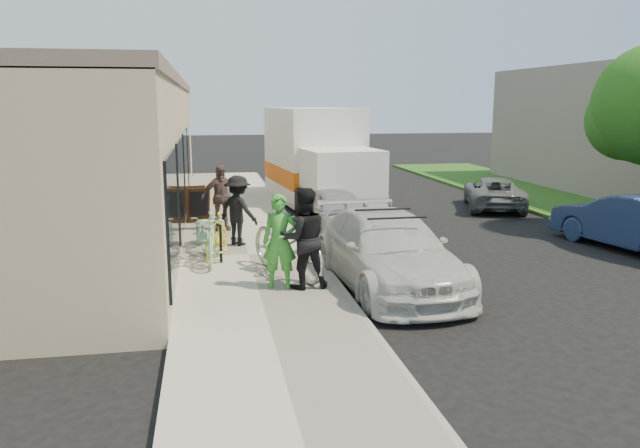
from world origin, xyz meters
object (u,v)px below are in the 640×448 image
sedan_white (388,251)px  bystander_b (221,198)px  far_car_gray (494,193)px  cruiser_bike_b (202,232)px  bike_rack (216,237)px  sedan_silver (337,211)px  woman_rider (280,241)px  man_standing (304,238)px  far_car_blue (633,222)px  cruiser_bike_a (211,239)px  cruiser_bike_c (217,237)px  moving_truck (318,162)px  sandwich_board (198,204)px  tandem_bike (288,242)px  bystander_a (238,210)px

sedan_white → bystander_b: bystander_b is taller
far_car_gray → cruiser_bike_b: bearing=46.1°
bike_rack → sedan_silver: (3.34, 2.99, -0.04)m
cruiser_bike_b → woman_rider: bearing=-74.8°
far_car_gray → bystander_b: bearing=35.7°
far_car_gray → man_standing: bearing=66.1°
sedan_white → woman_rider: size_ratio=2.87×
far_car_blue → man_standing: (-8.43, -2.18, 0.39)m
cruiser_bike_a → cruiser_bike_b: 1.38m
woman_rider → bike_rack: bearing=131.5°
cruiser_bike_c → far_car_blue: bearing=14.9°
woman_rider → bystander_b: size_ratio=0.99×
moving_truck → far_car_gray: (5.70, -2.05, -0.95)m
man_standing → cruiser_bike_c: man_standing is taller
sedan_white → man_standing: man_standing is taller
man_standing → cruiser_bike_a: man_standing is taller
woman_rider → cruiser_bike_c: (-1.10, 2.30, -0.37)m
man_standing → far_car_gray: bearing=-137.6°
bike_rack → sandwich_board: 4.59m
bike_rack → far_car_gray: bearing=32.8°
woman_rider → sedan_silver: bearing=82.4°
sandwich_board → man_standing: man_standing is taller
cruiser_bike_b → far_car_gray: bearing=19.1°
moving_truck → bystander_b: (-3.51, -4.80, -0.45)m
tandem_bike → cruiser_bike_a: size_ratio=1.42×
cruiser_bike_b → bystander_a: size_ratio=0.96×
sedan_silver → tandem_bike: bearing=-115.8°
man_standing → cruiser_bike_b: size_ratio=1.16×
far_car_gray → woman_rider: bearing=64.3°
sedan_silver → moving_truck: size_ratio=0.51×
sandwich_board → moving_truck: (4.14, 3.53, 0.82)m
cruiser_bike_a → far_car_gray: bearing=35.9°
bystander_b → far_car_gray: bearing=1.6°
sandwich_board → man_standing: 7.23m
tandem_bike → bystander_a: (-0.82, 2.90, 0.18)m
moving_truck → man_standing: 10.70m
bystander_b → tandem_bike: bearing=-91.1°
far_car_gray → man_standing: 11.52m
sandwich_board → cruiser_bike_c: 4.58m
cruiser_bike_c → bystander_a: 1.57m
cruiser_bike_b → bystander_b: 2.31m
cruiser_bike_b → cruiser_bike_c: (0.34, -1.08, 0.09)m
woman_rider → tandem_bike: bearing=88.3°
far_car_gray → tandem_bike: size_ratio=1.52×
sandwich_board → far_car_gray: size_ratio=0.26×
bike_rack → sedan_white: sedan_white is taller
sandwich_board → bystander_a: (0.99, -3.12, 0.32)m
cruiser_bike_c → bike_rack: bearing=-149.4°
sedan_white → cruiser_bike_b: (-3.57, 3.20, -0.14)m
sandwich_board → man_standing: (1.99, -6.94, 0.42)m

